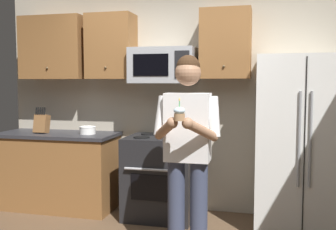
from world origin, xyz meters
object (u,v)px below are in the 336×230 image
bowl_large_white (88,130)px  refrigerator (301,144)px  cupcake (179,114)px  knife_block (42,123)px  person (187,145)px  oven_range (161,177)px  microwave (163,66)px

bowl_large_white → refrigerator: bearing=-1.3°
bowl_large_white → cupcake: bearing=-43.4°
knife_block → person: (1.97, -0.95, -0.04)m
person → oven_range: bearing=117.0°
person → microwave: bearing=114.4°
person → cupcake: bearing=-90.0°
knife_block → bowl_large_white: knife_block is taller
refrigerator → person: (-1.00, -0.94, 0.10)m
bowl_large_white → oven_range: bearing=-1.1°
knife_block → person: 2.19m
microwave → knife_block: (-1.48, -0.15, -0.68)m
person → cupcake: person is taller
refrigerator → knife_block: refrigerator is taller
knife_block → refrigerator: bearing=-0.2°
knife_block → bowl_large_white: 0.58m
refrigerator → bowl_large_white: (-2.40, 0.06, 0.07)m
microwave → oven_range: bearing=-90.0°
oven_range → bowl_large_white: size_ratio=4.76×
refrigerator → person: bearing=-136.9°
refrigerator → microwave: bearing=174.0°
microwave → person: size_ratio=0.42×
knife_block → oven_range: bearing=1.1°
bowl_large_white → person: size_ratio=0.11×
oven_range → person: size_ratio=0.53×
refrigerator → knife_block: bearing=179.8°
refrigerator → cupcake: size_ratio=10.35×
person → refrigerator: bearing=43.1°
oven_range → microwave: bearing=90.0°
knife_block → cupcake: size_ratio=1.84×
refrigerator → bowl_large_white: 2.40m
oven_range → cupcake: (0.50, -1.31, 0.83)m
refrigerator → bowl_large_white: refrigerator is taller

